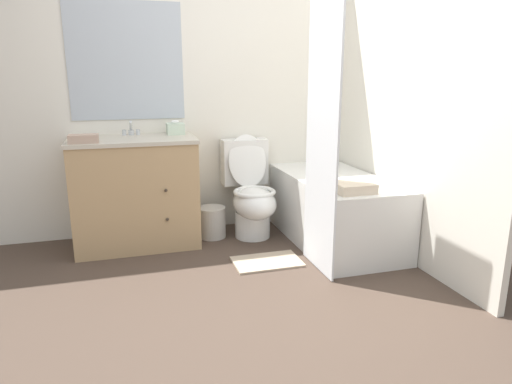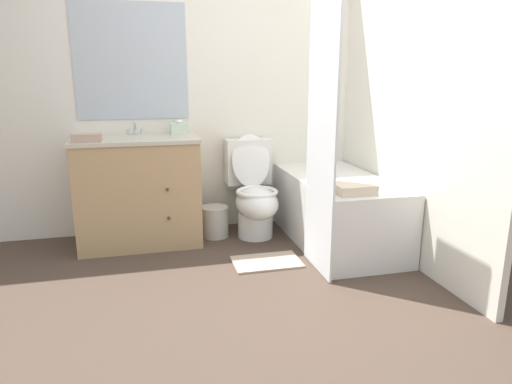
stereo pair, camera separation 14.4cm
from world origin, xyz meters
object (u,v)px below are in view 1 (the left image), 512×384
Objects in this scene: tissue_box at (175,128)px; wastebasket at (212,222)px; bath_towel_folded at (353,187)px; bath_mat at (267,262)px; vanity_cabinet at (136,191)px; bathtub at (334,209)px; sink_faucet at (131,131)px; toilet at (251,193)px; hand_towel_folded at (83,139)px.

wastebasket is at bearing -29.83° from tissue_box.
bath_towel_folded reaches higher than bath_mat.
bathtub is (1.57, -0.40, -0.17)m from vanity_cabinet.
sink_faucet is at bearing 162.86° from wastebasket.
bath_towel_folded is (1.46, -0.89, 0.14)m from vanity_cabinet.
bath_towel_folded is at bearing -46.00° from wastebasket.
bathtub is at bearing 22.92° from bath_mat.
toilet is 0.72m from bathtub.
hand_towel_folded is at bearing 157.93° from bath_mat.
toilet is at bearing 5.82° from hand_towel_folded.
bath_towel_folded is at bearing -21.36° from hand_towel_folded.
hand_towel_folded is 1.61m from bath_mat.
bath_mat is (1.24, -0.50, -0.90)m from hand_towel_folded.
vanity_cabinet is 1.63m from bathtub.
sink_faucet is 0.54× the size of wastebasket.
hand_towel_folded is at bearing -133.62° from sink_faucet.
sink_faucet is 1.54m from bath_mat.
bathtub is 5.07× the size of bath_towel_folded.
toilet is 5.90× the size of tissue_box.
vanity_cabinet is at bearing -90.00° from sink_faucet.
sink_faucet is 1.79m from bathtub.
bathtub is 2.73× the size of bath_mat.
toilet is 3.22× the size of bath_towel_folded.
bath_towel_folded is at bearing -42.83° from tissue_box.
tissue_box reaches higher than bath_towel_folded.
toilet is 1.00m from bath_towel_folded.
tissue_box is at bearing 156.20° from bathtub.
hand_towel_folded is 0.42× the size of bath_mat.
tissue_box is at bearing 21.30° from vanity_cabinet.
wastebasket is (-0.96, 0.39, -0.15)m from bathtub.
bath_towel_folded is 0.84m from bath_mat.
bathtub reaches higher than bath_mat.
sink_faucet is (-0.00, 0.18, 0.47)m from vanity_cabinet.
wastebasket is 1.81× the size of tissue_box.
vanity_cabinet is 0.72× the size of bathtub.
vanity_cabinet is at bearing -158.70° from tissue_box.
bath_towel_folded is (1.46, -1.07, -0.32)m from sink_faucet.
wastebasket is at bearing 112.58° from bath_mat.
vanity_cabinet is 1.13× the size of toilet.
bath_mat is (-0.57, 0.20, -0.58)m from bath_towel_folded.
bathtub reaches higher than wastebasket.
bath_towel_folded reaches higher than bathtub.
hand_towel_folded is at bearing 158.64° from bath_towel_folded.
wastebasket is (0.61, -0.01, -0.32)m from vanity_cabinet.
hand_towel_folded is (-0.34, -0.18, 0.46)m from vanity_cabinet.
toilet is 1.73× the size of bath_mat.
bath_mat is (0.89, -0.86, -0.90)m from sink_faucet.
sink_faucet is 1.84m from bath_towel_folded.
hand_towel_folded is at bearing 173.55° from bathtub.
tissue_box is (0.35, -0.04, 0.01)m from sink_faucet.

